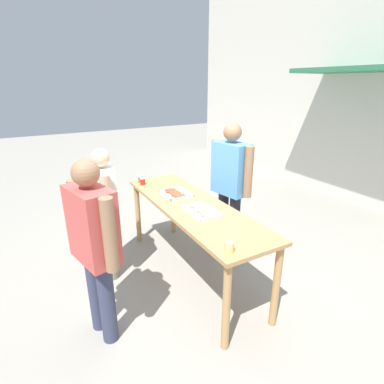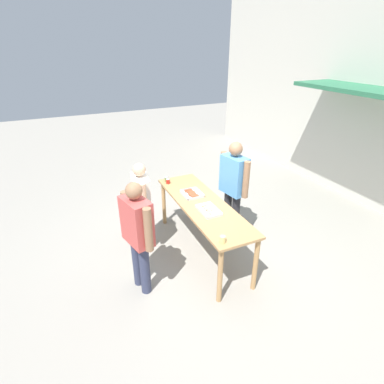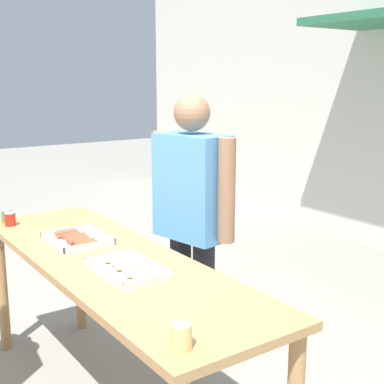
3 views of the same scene
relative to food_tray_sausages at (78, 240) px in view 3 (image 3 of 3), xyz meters
The scene contains 7 objects.
serving_table 0.37m from the food_tray_sausages, ahead, with size 2.31×0.69×0.92m.
food_tray_sausages is the anchor object (origin of this frame).
food_tray_buns 0.60m from the food_tray_sausages, ahead, with size 0.42×0.26×0.05m.
condiment_jar_mustard 0.71m from the food_tray_sausages, 163.36° to the right, with size 0.07×0.07×0.09m.
condiment_jar_ketchup 0.62m from the food_tray_sausages, 160.28° to the right, with size 0.07×0.07×0.09m.
beer_cup 1.38m from the food_tray_sausages, ahead, with size 0.08×0.08×0.09m.
person_server_behind_table 0.76m from the food_tray_sausages, 83.77° to the left, with size 0.67×0.34×1.75m.
Camera 3 is at (2.44, -1.18, 1.84)m, focal length 50.00 mm.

